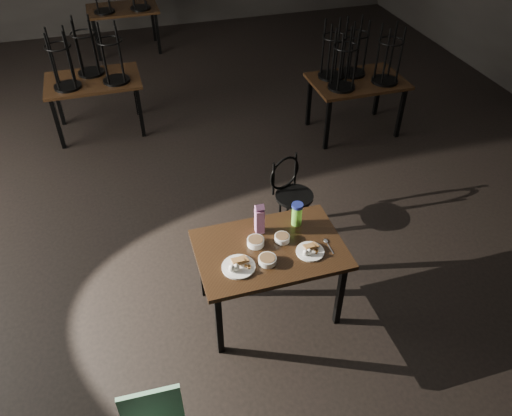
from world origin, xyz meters
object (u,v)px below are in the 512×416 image
object	(u,v)px
main_table	(270,254)
juice_carton	(260,219)
bentwood_chair	(290,189)
water_bottle	(297,214)

from	to	relation	value
main_table	juice_carton	size ratio (longest dim) A/B	4.13
main_table	bentwood_chair	distance (m)	1.16
main_table	juice_carton	distance (m)	0.30
water_bottle	main_table	bearing A→B (deg)	-144.78
water_bottle	bentwood_chair	size ratio (longest dim) A/B	0.26
main_table	bentwood_chair	xyz separation A→B (m)	(0.55, 1.01, -0.19)
main_table	water_bottle	world-z (taller)	water_bottle
main_table	water_bottle	bearing A→B (deg)	35.22
juice_carton	bentwood_chair	size ratio (longest dim) A/B	0.35
water_bottle	juice_carton	bearing A→B (deg)	-179.74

